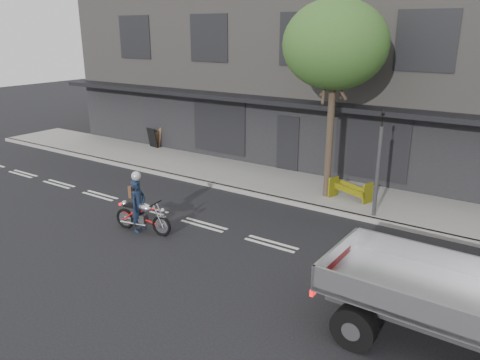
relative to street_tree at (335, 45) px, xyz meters
name	(u,v)px	position (x,y,z in m)	size (l,w,h in m)	color
ground	(204,225)	(-2.20, -4.20, -5.28)	(80.00, 80.00, 0.00)	black
sidewalk	(279,183)	(-2.20, 0.50, -5.20)	(32.00, 3.20, 0.15)	gray
kerb	(257,195)	(-2.20, -1.10, -5.20)	(32.00, 0.20, 0.15)	gray
building_main	(349,68)	(-2.20, 7.10, -1.28)	(26.00, 10.00, 8.00)	slate
street_tree	(335,45)	(0.00, 0.00, 0.00)	(3.40, 3.40, 6.74)	#382B21
traffic_light_pole	(378,170)	(2.00, -0.85, -3.63)	(0.12, 0.12, 3.50)	#2D2D30
motorcycle	(143,215)	(-3.40, -5.60, -4.76)	(1.95, 0.57, 1.01)	black
rider	(138,206)	(-3.55, -5.60, -4.48)	(0.58, 0.38, 1.59)	#121E34
construction_barrier	(348,191)	(0.84, -0.13, -4.76)	(1.33, 0.53, 0.74)	#D9D30B
sandwich_board	(152,138)	(-10.10, 1.76, -4.64)	(0.62, 0.41, 0.98)	black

